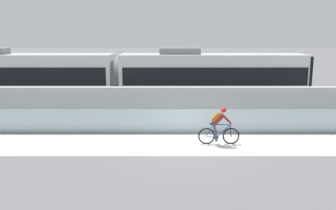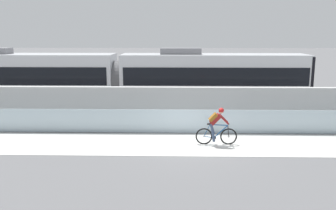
# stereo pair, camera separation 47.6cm
# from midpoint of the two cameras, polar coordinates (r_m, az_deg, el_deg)

# --- Properties ---
(ground_plane) EXTENTS (200.00, 200.00, 0.00)m
(ground_plane) POSITION_cam_midpoint_polar(r_m,az_deg,el_deg) (15.79, 4.93, -6.15)
(ground_plane) COLOR slate
(bike_path_deck) EXTENTS (32.00, 3.20, 0.01)m
(bike_path_deck) POSITION_cam_midpoint_polar(r_m,az_deg,el_deg) (15.79, 4.93, -6.13)
(bike_path_deck) COLOR silver
(bike_path_deck) RESTS_ON ground
(glass_parapet) EXTENTS (32.00, 0.05, 1.13)m
(glass_parapet) POSITION_cam_midpoint_polar(r_m,az_deg,el_deg) (17.42, 4.59, -2.56)
(glass_parapet) COLOR silver
(glass_parapet) RESTS_ON ground
(concrete_barrier_wall) EXTENTS (32.00, 0.36, 1.94)m
(concrete_barrier_wall) POSITION_cam_midpoint_polar(r_m,az_deg,el_deg) (19.08, 4.32, -0.08)
(concrete_barrier_wall) COLOR silver
(concrete_barrier_wall) RESTS_ON ground
(tram_rail_near) EXTENTS (32.00, 0.08, 0.01)m
(tram_rail_near) POSITION_cam_midpoint_polar(r_m,az_deg,el_deg) (21.71, 3.96, -1.29)
(tram_rail_near) COLOR #595654
(tram_rail_near) RESTS_ON ground
(tram_rail_far) EXTENTS (32.00, 0.08, 0.01)m
(tram_rail_far) POSITION_cam_midpoint_polar(r_m,az_deg,el_deg) (23.11, 3.80, -0.52)
(tram_rail_far) COLOR #595654
(tram_rail_far) RESTS_ON ground
(tram) EXTENTS (22.56, 2.54, 3.81)m
(tram) POSITION_cam_midpoint_polar(r_m,az_deg,el_deg) (22.32, -7.19, 3.91)
(tram) COLOR silver
(tram) RESTS_ON ground
(cyclist_on_bike) EXTENTS (1.77, 0.58, 1.61)m
(cyclist_on_bike) POSITION_cam_midpoint_polar(r_m,az_deg,el_deg) (15.65, 8.43, -3.34)
(cyclist_on_bike) COLOR black
(cyclist_on_bike) RESTS_ON ground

